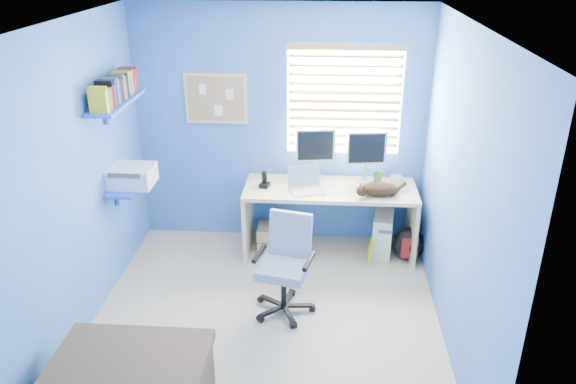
# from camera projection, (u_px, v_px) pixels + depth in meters

# --- Properties ---
(floor) EXTENTS (3.00, 3.20, 0.00)m
(floor) POSITION_uv_depth(u_px,v_px,m) (265.00, 322.00, 4.85)
(floor) COLOR #BDAC9A
(floor) RESTS_ON ground
(ceiling) EXTENTS (3.00, 3.20, 0.00)m
(ceiling) POSITION_uv_depth(u_px,v_px,m) (259.00, 23.00, 3.83)
(ceiling) COLOR white
(ceiling) RESTS_ON wall_back
(wall_back) EXTENTS (3.00, 0.01, 2.50)m
(wall_back) POSITION_uv_depth(u_px,v_px,m) (280.00, 128.00, 5.80)
(wall_back) COLOR #386BB2
(wall_back) RESTS_ON ground
(wall_front) EXTENTS (3.00, 0.01, 2.50)m
(wall_front) POSITION_uv_depth(u_px,v_px,m) (228.00, 316.00, 2.89)
(wall_front) COLOR #386BB2
(wall_front) RESTS_ON ground
(wall_left) EXTENTS (0.01, 3.20, 2.50)m
(wall_left) POSITION_uv_depth(u_px,v_px,m) (75.00, 185.00, 4.44)
(wall_left) COLOR #386BB2
(wall_left) RESTS_ON ground
(wall_right) EXTENTS (0.01, 3.20, 2.50)m
(wall_right) POSITION_uv_depth(u_px,v_px,m) (460.00, 196.00, 4.25)
(wall_right) COLOR #386BB2
(wall_right) RESTS_ON ground
(desk) EXTENTS (1.74, 0.65, 0.74)m
(desk) POSITION_uv_depth(u_px,v_px,m) (329.00, 220.00, 5.81)
(desk) COLOR tan
(desk) RESTS_ON floor
(laptop) EXTENTS (0.40, 0.35, 0.22)m
(laptop) POSITION_uv_depth(u_px,v_px,m) (307.00, 181.00, 5.52)
(laptop) COLOR silver
(laptop) RESTS_ON desk
(monitor_left) EXTENTS (0.41, 0.17, 0.54)m
(monitor_left) POSITION_uv_depth(u_px,v_px,m) (315.00, 154.00, 5.77)
(monitor_left) COLOR silver
(monitor_left) RESTS_ON desk
(monitor_right) EXTENTS (0.41, 0.17, 0.54)m
(monitor_right) POSITION_uv_depth(u_px,v_px,m) (366.00, 157.00, 5.70)
(monitor_right) COLOR silver
(monitor_right) RESTS_ON desk
(phone) EXTENTS (0.11, 0.13, 0.17)m
(phone) POSITION_uv_depth(u_px,v_px,m) (265.00, 179.00, 5.64)
(phone) COLOR black
(phone) RESTS_ON desk
(mug) EXTENTS (0.10, 0.09, 0.10)m
(mug) POSITION_uv_depth(u_px,v_px,m) (378.00, 177.00, 5.77)
(mug) COLOR #23882A
(mug) RESTS_ON desk
(cd_spindle) EXTENTS (0.13, 0.13, 0.07)m
(cd_spindle) POSITION_uv_depth(u_px,v_px,m) (396.00, 179.00, 5.76)
(cd_spindle) COLOR silver
(cd_spindle) RESTS_ON desk
(cat) EXTENTS (0.42, 0.33, 0.13)m
(cat) POSITION_uv_depth(u_px,v_px,m) (380.00, 189.00, 5.46)
(cat) COLOR black
(cat) RESTS_ON desk
(tower_pc) EXTENTS (0.25, 0.46, 0.45)m
(tower_pc) POSITION_uv_depth(u_px,v_px,m) (383.00, 233.00, 5.86)
(tower_pc) COLOR beige
(tower_pc) RESTS_ON floor
(drawer_boxes) EXTENTS (0.35, 0.28, 0.27)m
(drawer_boxes) POSITION_uv_depth(u_px,v_px,m) (275.00, 237.00, 5.97)
(drawer_boxes) COLOR tan
(drawer_boxes) RESTS_ON floor
(yellow_book) EXTENTS (0.03, 0.17, 0.24)m
(yellow_book) POSITION_uv_depth(u_px,v_px,m) (370.00, 251.00, 5.73)
(yellow_book) COLOR yellow
(yellow_book) RESTS_ON floor
(backpack) EXTENTS (0.35, 0.29, 0.36)m
(backpack) POSITION_uv_depth(u_px,v_px,m) (409.00, 243.00, 5.75)
(backpack) COLOR black
(backpack) RESTS_ON floor
(office_chair) EXTENTS (0.61, 0.61, 0.88)m
(office_chair) POSITION_uv_depth(u_px,v_px,m) (285.00, 277.00, 4.91)
(office_chair) COLOR black
(office_chair) RESTS_ON floor
(window_blinds) EXTENTS (1.15, 0.05, 1.10)m
(window_blinds) POSITION_uv_depth(u_px,v_px,m) (344.00, 101.00, 5.61)
(window_blinds) COLOR white
(window_blinds) RESTS_ON ground
(corkboard) EXTENTS (0.64, 0.02, 0.52)m
(corkboard) POSITION_uv_depth(u_px,v_px,m) (216.00, 99.00, 5.70)
(corkboard) COLOR tan
(corkboard) RESTS_ON ground
(wall_shelves) EXTENTS (0.42, 0.90, 1.05)m
(wall_shelves) POSITION_uv_depth(u_px,v_px,m) (122.00, 134.00, 5.04)
(wall_shelves) COLOR blue
(wall_shelves) RESTS_ON ground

